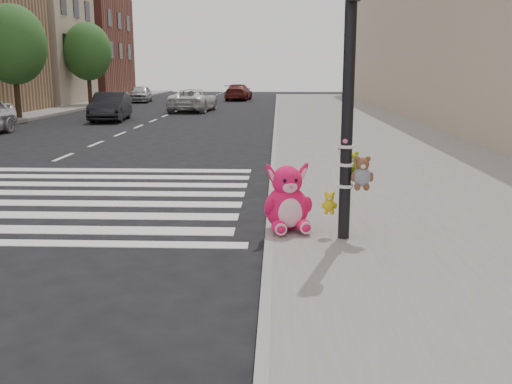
# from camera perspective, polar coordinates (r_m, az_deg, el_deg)

# --- Properties ---
(ground) EXTENTS (120.00, 120.00, 0.00)m
(ground) POSITION_cam_1_polar(r_m,az_deg,el_deg) (6.68, -12.56, -9.83)
(ground) COLOR black
(ground) RESTS_ON ground
(sidewalk_near) EXTENTS (7.00, 80.00, 0.14)m
(sidewalk_near) POSITION_cam_1_polar(r_m,az_deg,el_deg) (16.50, 13.88, 3.43)
(sidewalk_near) COLOR slate
(sidewalk_near) RESTS_ON ground
(curb_edge) EXTENTS (0.12, 80.00, 0.15)m
(curb_edge) POSITION_cam_1_polar(r_m,az_deg,el_deg) (16.16, 1.79, 3.61)
(curb_edge) COLOR gray
(curb_edge) RESTS_ON ground
(bld_far_d) EXTENTS (6.00, 8.00, 10.00)m
(bld_far_d) POSITION_cam_1_polar(r_m,az_deg,el_deg) (44.50, -21.20, 14.61)
(bld_far_d) COLOR tan
(bld_far_d) RESTS_ON ground
(bld_far_e) EXTENTS (6.00, 10.00, 9.00)m
(bld_far_e) POSITION_cam_1_polar(r_m,az_deg,el_deg) (54.78, -16.54, 13.78)
(bld_far_e) COLOR brown
(bld_far_e) RESTS_ON ground
(bld_near) EXTENTS (5.00, 60.00, 10.00)m
(bld_near) POSITION_cam_1_polar(r_m,az_deg,el_deg) (27.56, 21.85, 16.58)
(bld_near) COLOR tan
(bld_near) RESTS_ON ground
(signal_pole) EXTENTS (0.69, 0.50, 4.00)m
(signal_pole) POSITION_cam_1_polar(r_m,az_deg,el_deg) (7.89, 9.37, 6.82)
(signal_pole) COLOR black
(signal_pole) RESTS_ON sidewalk_near
(tree_far_b) EXTENTS (3.20, 3.20, 5.44)m
(tree_far_b) POSITION_cam_1_polar(r_m,az_deg,el_deg) (30.82, -23.12, 13.39)
(tree_far_b) COLOR #382619
(tree_far_b) RESTS_ON sidewalk_far
(tree_far_c) EXTENTS (3.20, 3.20, 5.44)m
(tree_far_c) POSITION_cam_1_polar(r_m,az_deg,el_deg) (41.07, -16.50, 13.30)
(tree_far_c) COLOR #382619
(tree_far_c) RESTS_ON sidewalk_far
(pink_bunny) EXTENTS (0.77, 0.86, 1.02)m
(pink_bunny) POSITION_cam_1_polar(r_m,az_deg,el_deg) (8.37, 3.14, -1.06)
(pink_bunny) COLOR #F31459
(pink_bunny) RESTS_ON sidewalk_near
(red_teddy) EXTENTS (0.14, 0.12, 0.17)m
(red_teddy) POSITION_cam_1_polar(r_m,az_deg,el_deg) (8.68, 4.05, -2.84)
(red_teddy) COLOR #A11016
(red_teddy) RESTS_ON sidewalk_near
(car_dark_far) EXTENTS (1.88, 4.33, 1.38)m
(car_dark_far) POSITION_cam_1_polar(r_m,az_deg,el_deg) (29.12, -14.35, 8.27)
(car_dark_far) COLOR black
(car_dark_far) RESTS_ON ground
(car_white_near) EXTENTS (2.63, 5.01, 1.34)m
(car_white_near) POSITION_cam_1_polar(r_m,az_deg,el_deg) (34.95, -6.29, 9.12)
(car_white_near) COLOR silver
(car_white_near) RESTS_ON ground
(car_maroon_near) EXTENTS (2.18, 4.66, 1.31)m
(car_maroon_near) POSITION_cam_1_polar(r_m,az_deg,el_deg) (47.51, -1.76, 9.95)
(car_maroon_near) COLOR maroon
(car_maroon_near) RESTS_ON ground
(car_silver_deep) EXTENTS (1.91, 3.94, 1.30)m
(car_silver_deep) POSITION_cam_1_polar(r_m,az_deg,el_deg) (45.44, -11.49, 9.61)
(car_silver_deep) COLOR #AAAAAF
(car_silver_deep) RESTS_ON ground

